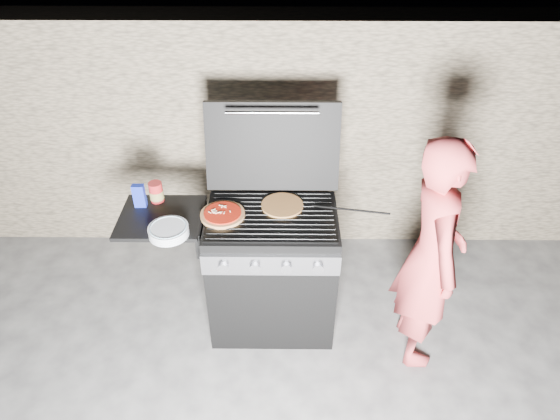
{
  "coord_description": "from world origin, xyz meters",
  "views": [
    {
      "loc": [
        0.07,
        -2.39,
        2.72
      ],
      "look_at": [
        0.05,
        0.0,
        0.95
      ],
      "focal_mm": 32.0,
      "sensor_mm": 36.0,
      "label": 1
    }
  ],
  "objects_px": {
    "pizza_topped": "(223,214)",
    "sauce_jar": "(156,192)",
    "gas_grill": "(234,270)",
    "person": "(431,256)"
  },
  "relations": [
    {
      "from": "gas_grill",
      "to": "person",
      "type": "bearing_deg",
      "value": -10.15
    },
    {
      "from": "pizza_topped",
      "to": "sauce_jar",
      "type": "height_order",
      "value": "sauce_jar"
    },
    {
      "from": "sauce_jar",
      "to": "gas_grill",
      "type": "bearing_deg",
      "value": -18.42
    },
    {
      "from": "sauce_jar",
      "to": "person",
      "type": "height_order",
      "value": "person"
    },
    {
      "from": "sauce_jar",
      "to": "person",
      "type": "relative_size",
      "value": 0.08
    },
    {
      "from": "pizza_topped",
      "to": "sauce_jar",
      "type": "relative_size",
      "value": 2.03
    },
    {
      "from": "gas_grill",
      "to": "person",
      "type": "xyz_separation_m",
      "value": [
        1.18,
        -0.21,
        0.32
      ]
    },
    {
      "from": "pizza_topped",
      "to": "person",
      "type": "bearing_deg",
      "value": -9.38
    },
    {
      "from": "pizza_topped",
      "to": "person",
      "type": "height_order",
      "value": "person"
    },
    {
      "from": "person",
      "to": "pizza_topped",
      "type": "bearing_deg",
      "value": 79.59
    }
  ]
}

